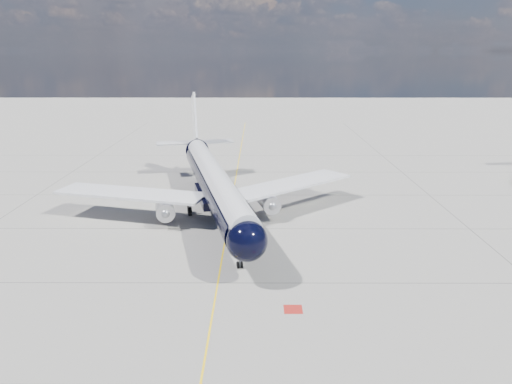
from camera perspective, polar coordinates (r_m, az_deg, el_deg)
ground at (r=81.01m, az=-2.50°, el=0.64°), size 320.00×320.00×0.00m
taxiway_centerline at (r=76.20m, az=-2.66°, el=-0.34°), size 0.16×160.00×0.01m
red_marking at (r=43.69m, az=4.26°, el=-13.22°), size 1.60×1.60×0.01m
main_airliner at (r=66.76m, az=-4.90°, el=1.30°), size 40.40×49.89×14.57m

